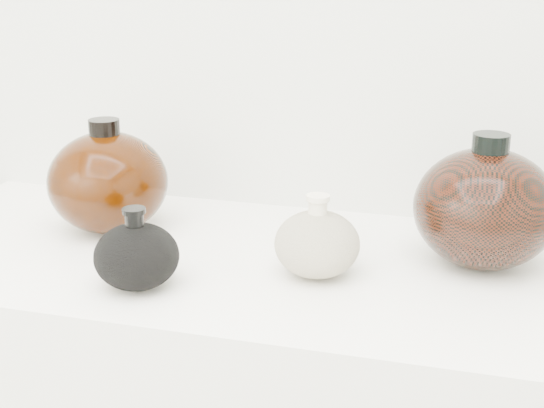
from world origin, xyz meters
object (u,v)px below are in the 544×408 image
(black_gourd_vase, at_px, (137,256))
(cream_gourd_vase, at_px, (317,243))
(right_round_pot, at_px, (485,208))
(left_round_pot, at_px, (108,182))

(black_gourd_vase, height_order, cream_gourd_vase, cream_gourd_vase)
(black_gourd_vase, distance_m, right_round_pot, 0.50)
(left_round_pot, relative_size, right_round_pot, 1.15)
(cream_gourd_vase, height_order, right_round_pot, right_round_pot)
(right_round_pot, bearing_deg, left_round_pot, -178.68)
(black_gourd_vase, bearing_deg, right_round_pot, 24.76)
(cream_gourd_vase, relative_size, left_round_pot, 0.60)
(left_round_pot, bearing_deg, black_gourd_vase, -54.21)
(cream_gourd_vase, distance_m, left_round_pot, 0.38)
(left_round_pot, bearing_deg, right_round_pot, 1.32)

